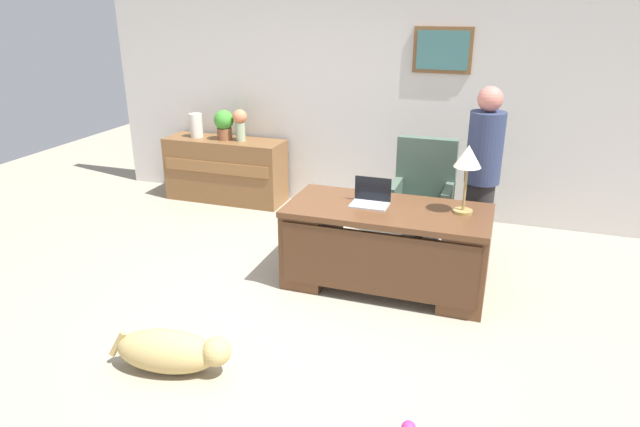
{
  "coord_description": "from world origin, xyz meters",
  "views": [
    {
      "loc": [
        1.4,
        -3.76,
        2.4
      ],
      "look_at": [
        0.01,
        0.3,
        0.75
      ],
      "focal_mm": 31.49,
      "sensor_mm": 36.0,
      "label": 1
    }
  ],
  "objects_px": {
    "credenza": "(226,170)",
    "laptop": "(371,198)",
    "desk_lamp": "(468,160)",
    "potted_plant": "(224,123)",
    "armchair": "(422,200)",
    "dog_toy_plush": "(145,344)",
    "person_standing": "(482,176)",
    "vase_empty": "(196,125)",
    "desk": "(386,245)",
    "dog_lying": "(172,351)",
    "vase_with_flowers": "(240,122)"
  },
  "relations": [
    {
      "from": "vase_empty",
      "to": "dog_toy_plush",
      "type": "xyz_separation_m",
      "value": [
        1.33,
        -3.11,
        -0.9
      ]
    },
    {
      "from": "desk_lamp",
      "to": "vase_empty",
      "type": "height_order",
      "value": "desk_lamp"
    },
    {
      "from": "armchair",
      "to": "credenza",
      "type": "bearing_deg",
      "value": 166.3
    },
    {
      "from": "vase_empty",
      "to": "vase_with_flowers",
      "type": "bearing_deg",
      "value": 0.0
    },
    {
      "from": "credenza",
      "to": "person_standing",
      "type": "relative_size",
      "value": 0.89
    },
    {
      "from": "person_standing",
      "to": "vase_empty",
      "type": "xyz_separation_m",
      "value": [
        -3.5,
        0.84,
        0.06
      ]
    },
    {
      "from": "vase_empty",
      "to": "desk",
      "type": "bearing_deg",
      "value": -30.33
    },
    {
      "from": "desk",
      "to": "person_standing",
      "type": "height_order",
      "value": "person_standing"
    },
    {
      "from": "armchair",
      "to": "vase_empty",
      "type": "bearing_deg",
      "value": 167.97
    },
    {
      "from": "vase_empty",
      "to": "dog_toy_plush",
      "type": "height_order",
      "value": "vase_empty"
    },
    {
      "from": "credenza",
      "to": "potted_plant",
      "type": "relative_size",
      "value": 4.15
    },
    {
      "from": "dog_lying",
      "to": "desk_lamp",
      "type": "xyz_separation_m",
      "value": [
        1.71,
        1.78,
        1.03
      ]
    },
    {
      "from": "person_standing",
      "to": "vase_with_flowers",
      "type": "xyz_separation_m",
      "value": [
        -2.89,
        0.84,
        0.14
      ]
    },
    {
      "from": "armchair",
      "to": "dog_toy_plush",
      "type": "relative_size",
      "value": 6.28
    },
    {
      "from": "person_standing",
      "to": "dog_lying",
      "type": "height_order",
      "value": "person_standing"
    },
    {
      "from": "armchair",
      "to": "vase_empty",
      "type": "relative_size",
      "value": 3.75
    },
    {
      "from": "desk",
      "to": "dog_lying",
      "type": "bearing_deg",
      "value": -123.6
    },
    {
      "from": "desk_lamp",
      "to": "dog_toy_plush",
      "type": "xyz_separation_m",
      "value": [
        -2.07,
        -1.6,
        -1.16
      ]
    },
    {
      "from": "person_standing",
      "to": "laptop",
      "type": "distance_m",
      "value": 1.13
    },
    {
      "from": "dog_lying",
      "to": "potted_plant",
      "type": "bearing_deg",
      "value": 111.5
    },
    {
      "from": "laptop",
      "to": "potted_plant",
      "type": "height_order",
      "value": "potted_plant"
    },
    {
      "from": "credenza",
      "to": "potted_plant",
      "type": "height_order",
      "value": "potted_plant"
    },
    {
      "from": "armchair",
      "to": "desk_lamp",
      "type": "xyz_separation_m",
      "value": [
        0.47,
        -0.89,
        0.69
      ]
    },
    {
      "from": "person_standing",
      "to": "dog_lying",
      "type": "relative_size",
      "value": 1.91
    },
    {
      "from": "armchair",
      "to": "dog_toy_plush",
      "type": "xyz_separation_m",
      "value": [
        -1.6,
        -2.49,
        -0.46
      ]
    },
    {
      "from": "dog_toy_plush",
      "to": "dog_lying",
      "type": "bearing_deg",
      "value": -25.97
    },
    {
      "from": "credenza",
      "to": "dog_toy_plush",
      "type": "bearing_deg",
      "value": -72.93
    },
    {
      "from": "desk",
      "to": "vase_empty",
      "type": "height_order",
      "value": "vase_empty"
    },
    {
      "from": "desk_lamp",
      "to": "person_standing",
      "type": "bearing_deg",
      "value": 81.67
    },
    {
      "from": "laptop",
      "to": "dog_toy_plush",
      "type": "relative_size",
      "value": 1.83
    },
    {
      "from": "vase_with_flowers",
      "to": "dog_toy_plush",
      "type": "distance_m",
      "value": 3.34
    },
    {
      "from": "dog_lying",
      "to": "potted_plant",
      "type": "height_order",
      "value": "potted_plant"
    },
    {
      "from": "desk",
      "to": "person_standing",
      "type": "xyz_separation_m",
      "value": [
        0.71,
        0.79,
        0.47
      ]
    },
    {
      "from": "vase_empty",
      "to": "desk_lamp",
      "type": "bearing_deg",
      "value": -23.97
    },
    {
      "from": "laptop",
      "to": "dog_lying",
      "type": "bearing_deg",
      "value": -118.5
    },
    {
      "from": "desk_lamp",
      "to": "vase_with_flowers",
      "type": "height_order",
      "value": "desk_lamp"
    },
    {
      "from": "credenza",
      "to": "laptop",
      "type": "xyz_separation_m",
      "value": [
        2.25,
        -1.55,
        0.4
      ]
    },
    {
      "from": "armchair",
      "to": "laptop",
      "type": "bearing_deg",
      "value": -108.06
    },
    {
      "from": "desk_lamp",
      "to": "dog_toy_plush",
      "type": "relative_size",
      "value": 3.28
    },
    {
      "from": "desk_lamp",
      "to": "vase_empty",
      "type": "relative_size",
      "value": 1.96
    },
    {
      "from": "desk_lamp",
      "to": "potted_plant",
      "type": "height_order",
      "value": "desk_lamp"
    },
    {
      "from": "credenza",
      "to": "vase_empty",
      "type": "distance_m",
      "value": 0.65
    },
    {
      "from": "vase_with_flowers",
      "to": "vase_empty",
      "type": "xyz_separation_m",
      "value": [
        -0.61,
        0.0,
        -0.08
      ]
    },
    {
      "from": "person_standing",
      "to": "desk_lamp",
      "type": "height_order",
      "value": "person_standing"
    },
    {
      "from": "desk",
      "to": "vase_with_flowers",
      "type": "xyz_separation_m",
      "value": [
        -2.18,
        1.63,
        0.61
      ]
    },
    {
      "from": "desk",
      "to": "dog_lying",
      "type": "distance_m",
      "value": 2.0
    },
    {
      "from": "desk",
      "to": "desk_lamp",
      "type": "height_order",
      "value": "desk_lamp"
    },
    {
      "from": "credenza",
      "to": "potted_plant",
      "type": "xyz_separation_m",
      "value": [
        0.02,
        0.0,
        0.59
      ]
    },
    {
      "from": "desk",
      "to": "vase_with_flowers",
      "type": "distance_m",
      "value": 2.79
    },
    {
      "from": "desk_lamp",
      "to": "desk",
      "type": "bearing_deg",
      "value": -168.99
    }
  ]
}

